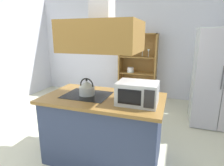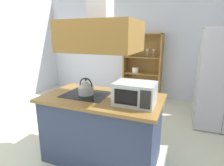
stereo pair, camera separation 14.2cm
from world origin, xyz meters
TOP-DOWN VIEW (x-y plane):
  - ground_plane at (0.00, 0.00)m, footprint 7.80×7.80m
  - wall_back at (0.00, 3.00)m, footprint 6.00×0.12m
  - kitchen_island at (0.11, 0.01)m, footprint 1.55×0.89m
  - range_hood at (0.11, 0.01)m, footprint 0.90×0.70m
  - dish_cabinet at (0.00, 2.78)m, footprint 0.99×0.40m
  - kettle at (-0.13, 0.01)m, footprint 0.21×0.21m
  - cutting_board at (0.46, 0.26)m, footprint 0.36×0.27m
  - microwave at (0.57, -0.09)m, footprint 0.46×0.35m

SIDE VIEW (x-z plane):
  - ground_plane at x=0.00m, z-range 0.00..0.00m
  - kitchen_island at x=0.11m, z-range 0.00..0.90m
  - dish_cabinet at x=0.00m, z-range -0.10..1.62m
  - cutting_board at x=0.46m, z-range 0.90..0.92m
  - kettle at x=-0.13m, z-range 0.88..1.11m
  - microwave at x=0.57m, z-range 0.90..1.16m
  - wall_back at x=0.00m, z-range 0.00..2.70m
  - range_hood at x=0.11m, z-range 1.16..2.38m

